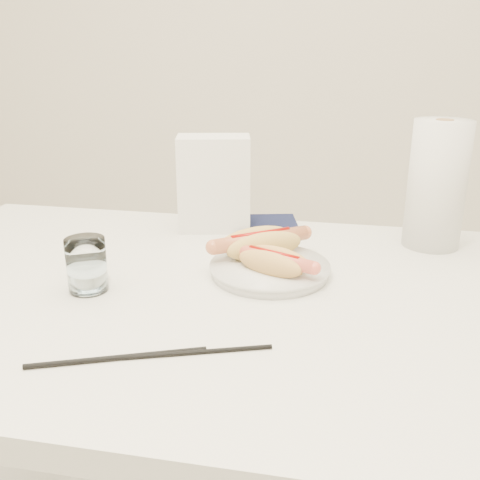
% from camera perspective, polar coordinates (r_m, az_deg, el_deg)
% --- Properties ---
extents(table, '(1.20, 0.80, 0.75)m').
position_cam_1_polar(table, '(0.97, -5.31, -8.07)').
color(table, white).
rests_on(table, ground).
extents(plate, '(0.24, 0.24, 0.02)m').
position_cam_1_polar(plate, '(0.99, 3.08, -3.17)').
color(plate, silver).
rests_on(plate, table).
extents(hotdog_left, '(0.17, 0.15, 0.05)m').
position_cam_1_polar(hotdog_left, '(1.02, 2.14, -0.38)').
color(hotdog_left, '#DBB057').
rests_on(hotdog_left, plate).
extents(hotdog_right, '(0.15, 0.10, 0.04)m').
position_cam_1_polar(hotdog_right, '(0.95, 3.51, -2.25)').
color(hotdog_right, '#E4AA59').
rests_on(hotdog_right, plate).
extents(water_glass, '(0.07, 0.07, 0.09)m').
position_cam_1_polar(water_glass, '(0.95, -15.57, -2.48)').
color(water_glass, white).
rests_on(water_glass, table).
extents(chopstick_near, '(0.22, 0.09, 0.01)m').
position_cam_1_polar(chopstick_near, '(0.75, -12.58, -11.79)').
color(chopstick_near, black).
rests_on(chopstick_near, table).
extents(chopstick_far, '(0.19, 0.07, 0.01)m').
position_cam_1_polar(chopstick_far, '(0.75, -4.34, -11.48)').
color(chopstick_far, black).
rests_on(chopstick_far, table).
extents(napkin_box, '(0.17, 0.12, 0.21)m').
position_cam_1_polar(napkin_box, '(1.20, -2.71, 5.85)').
color(napkin_box, silver).
rests_on(napkin_box, table).
extents(navy_napkin, '(0.16, 0.16, 0.01)m').
position_cam_1_polar(navy_napkin, '(1.24, 2.77, 1.61)').
color(navy_napkin, '#101533').
rests_on(navy_napkin, table).
extents(paper_towel_roll, '(0.14, 0.14, 0.25)m').
position_cam_1_polar(paper_towel_roll, '(1.16, 19.68, 5.39)').
color(paper_towel_roll, silver).
rests_on(paper_towel_roll, table).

